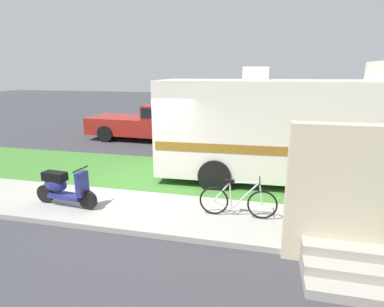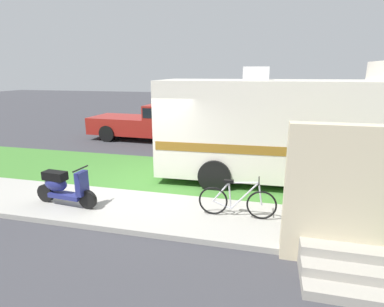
% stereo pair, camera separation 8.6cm
% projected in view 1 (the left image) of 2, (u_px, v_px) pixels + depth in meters
% --- Properties ---
extents(ground_plane, '(80.00, 80.00, 0.00)m').
position_uv_depth(ground_plane, '(144.00, 193.00, 8.39)').
color(ground_plane, '#38383D').
extents(sidewalk, '(24.00, 2.00, 0.12)m').
position_uv_depth(sidewalk, '(125.00, 209.00, 7.25)').
color(sidewalk, '#9E9B93').
rests_on(sidewalk, ground).
extents(grass_strip, '(24.00, 3.40, 0.08)m').
position_uv_depth(grass_strip, '(162.00, 174.00, 9.79)').
color(grass_strip, '#3D752D').
rests_on(grass_strip, ground).
extents(motorhome_rv, '(7.73, 2.78, 3.45)m').
position_uv_depth(motorhome_rv, '(298.00, 128.00, 8.75)').
color(motorhome_rv, silver).
rests_on(motorhome_rv, ground).
extents(scooter, '(1.65, 0.50, 0.97)m').
position_uv_depth(scooter, '(63.00, 187.00, 7.21)').
color(scooter, black).
rests_on(scooter, ground).
extents(bicycle, '(1.68, 0.52, 0.87)m').
position_uv_depth(bicycle, '(238.00, 201.00, 6.66)').
color(bicycle, black).
rests_on(bicycle, ground).
extents(pickup_truck_near, '(5.39, 2.31, 1.71)m').
position_uv_depth(pickup_truck_near, '(154.00, 121.00, 14.58)').
color(pickup_truck_near, maroon).
rests_on(pickup_truck_near, ground).
extents(pickup_truck_far, '(5.62, 2.30, 1.77)m').
position_uv_depth(pickup_truck_far, '(199.00, 113.00, 17.02)').
color(pickup_truck_far, '#1E2328').
rests_on(pickup_truck_far, ground).
extents(porch_steps, '(2.00, 1.26, 2.40)m').
position_uv_depth(porch_steps, '(349.00, 213.00, 4.99)').
color(porch_steps, '#9E998E').
rests_on(porch_steps, ground).
extents(bottle_green, '(0.06, 0.06, 0.25)m').
position_uv_depth(bottle_green, '(307.00, 228.00, 6.04)').
color(bottle_green, '#19722D').
rests_on(bottle_green, ground).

